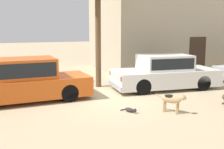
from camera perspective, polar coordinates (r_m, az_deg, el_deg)
ground_plane at (r=10.54m, az=-0.71°, el=-5.07°), size 80.00×80.00×0.00m
parked_sedan_nearest at (r=10.69m, az=-16.70°, el=-1.08°), size 4.66×2.01×1.56m
parked_sedan_second at (r=12.44m, az=10.62°, el=0.48°), size 4.79×2.18×1.49m
stray_dog_tan at (r=9.06m, az=12.05°, el=-4.89°), size 0.68×0.88×0.66m
stray_cat at (r=9.02m, az=3.71°, el=-7.15°), size 0.38×0.54×0.16m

